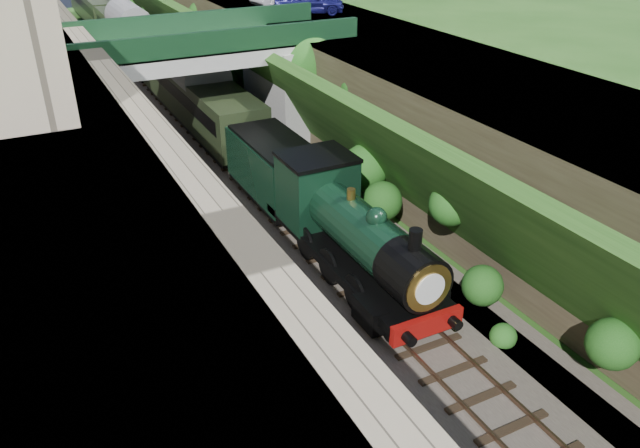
{
  "coord_description": "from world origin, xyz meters",
  "views": [
    {
      "loc": [
        -9.21,
        -9.34,
        13.36
      ],
      "look_at": [
        0.0,
        8.76,
        2.45
      ],
      "focal_mm": 35.0,
      "sensor_mm": 36.0,
      "label": 1
    }
  ],
  "objects_px": {
    "road_bridge": "(211,79)",
    "locomotive": "(352,234)",
    "tree": "(308,67)",
    "tender": "(275,171)",
    "car_blue": "(308,1)"
  },
  "relations": [
    {
      "from": "tree",
      "to": "tender",
      "type": "bearing_deg",
      "value": -127.64
    },
    {
      "from": "car_blue",
      "to": "tender",
      "type": "xyz_separation_m",
      "value": [
        -8.02,
        -12.73,
        -5.41
      ]
    },
    {
      "from": "locomotive",
      "to": "tender",
      "type": "distance_m",
      "value": 7.37
    },
    {
      "from": "tender",
      "to": "road_bridge",
      "type": "bearing_deg",
      "value": 91.79
    },
    {
      "from": "car_blue",
      "to": "locomotive",
      "type": "distance_m",
      "value": 22.24
    },
    {
      "from": "road_bridge",
      "to": "locomotive",
      "type": "relative_size",
      "value": 1.56
    },
    {
      "from": "tree",
      "to": "road_bridge",
      "type": "bearing_deg",
      "value": 157.19
    },
    {
      "from": "road_bridge",
      "to": "tree",
      "type": "xyz_separation_m",
      "value": [
        4.97,
        -2.09,
        0.57
      ]
    },
    {
      "from": "car_blue",
      "to": "tree",
      "type": "bearing_deg",
      "value": 176.83
    },
    {
      "from": "road_bridge",
      "to": "tender",
      "type": "relative_size",
      "value": 2.67
    },
    {
      "from": "tree",
      "to": "tender",
      "type": "height_order",
      "value": "tree"
    },
    {
      "from": "road_bridge",
      "to": "car_blue",
      "type": "distance_m",
      "value": 9.88
    },
    {
      "from": "car_blue",
      "to": "tender",
      "type": "height_order",
      "value": "car_blue"
    },
    {
      "from": "tree",
      "to": "tender",
      "type": "distance_m",
      "value": 8.29
    },
    {
      "from": "car_blue",
      "to": "tender",
      "type": "bearing_deg",
      "value": 171.14
    }
  ]
}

